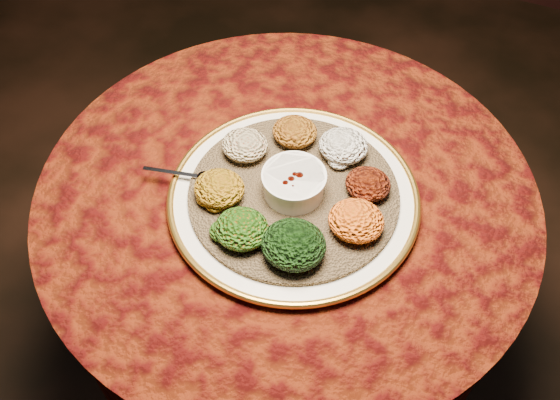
% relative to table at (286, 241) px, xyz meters
% --- Properties ---
extents(table, '(0.96, 0.96, 0.73)m').
position_rel_table_xyz_m(table, '(0.00, 0.00, 0.00)').
color(table, black).
rests_on(table, ground).
extents(platter, '(0.55, 0.55, 0.02)m').
position_rel_table_xyz_m(platter, '(0.02, -0.03, 0.19)').
color(platter, silver).
rests_on(platter, table).
extents(injera, '(0.51, 0.51, 0.01)m').
position_rel_table_xyz_m(injera, '(0.02, -0.03, 0.20)').
color(injera, olive).
rests_on(injera, platter).
extents(stew_bowl, '(0.12, 0.12, 0.05)m').
position_rel_table_xyz_m(stew_bowl, '(0.02, -0.03, 0.24)').
color(stew_bowl, white).
rests_on(stew_bowl, injera).
extents(spoon, '(0.14, 0.05, 0.01)m').
position_rel_table_xyz_m(spoon, '(-0.15, -0.07, 0.21)').
color(spoon, silver).
rests_on(spoon, injera).
extents(portion_ayib, '(0.10, 0.09, 0.05)m').
position_rel_table_xyz_m(portion_ayib, '(0.07, 0.10, 0.23)').
color(portion_ayib, white).
rests_on(portion_ayib, injera).
extents(portion_kitfo, '(0.08, 0.08, 0.04)m').
position_rel_table_xyz_m(portion_kitfo, '(0.15, 0.03, 0.23)').
color(portion_kitfo, black).
rests_on(portion_kitfo, injera).
extents(portion_tikil, '(0.10, 0.09, 0.05)m').
position_rel_table_xyz_m(portion_tikil, '(0.16, -0.06, 0.23)').
color(portion_tikil, '#B66D0F').
rests_on(portion_tikil, injera).
extents(portion_gomen, '(0.11, 0.11, 0.05)m').
position_rel_table_xyz_m(portion_gomen, '(0.08, -0.15, 0.23)').
color(portion_gomen, black).
rests_on(portion_gomen, injera).
extents(portion_mixveg, '(0.10, 0.09, 0.05)m').
position_rel_table_xyz_m(portion_mixveg, '(-0.02, -0.15, 0.23)').
color(portion_mixveg, '#AA480A').
rests_on(portion_mixveg, injera).
extents(portion_kik, '(0.09, 0.09, 0.04)m').
position_rel_table_xyz_m(portion_kik, '(-0.09, -0.09, 0.23)').
color(portion_kik, '#9F630E').
rests_on(portion_kik, injera).
extents(portion_timatim, '(0.09, 0.09, 0.04)m').
position_rel_table_xyz_m(portion_timatim, '(-0.10, 0.03, 0.23)').
color(portion_timatim, maroon).
rests_on(portion_timatim, injera).
extents(portion_shiro, '(0.09, 0.08, 0.04)m').
position_rel_table_xyz_m(portion_shiro, '(-0.03, 0.10, 0.23)').
color(portion_shiro, '#864E10').
rests_on(portion_shiro, injera).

